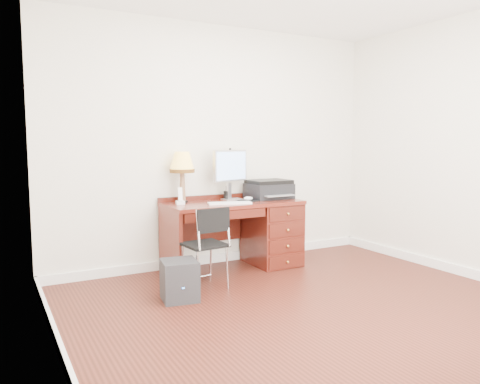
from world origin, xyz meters
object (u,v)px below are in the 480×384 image
phone (180,199)px  equipment_box (180,280)px  monitor (231,169)px  printer (269,189)px  leg_lamp (182,165)px  desk (258,229)px  chair (207,239)px

phone → equipment_box: size_ratio=0.49×
monitor → equipment_box: bearing=-156.0°
printer → phone: (-1.09, 0.00, -0.05)m
monitor → equipment_box: 1.56m
printer → leg_lamp: (-1.02, 0.12, 0.29)m
leg_lamp → equipment_box: leg_lamp is taller
desk → monitor: monitor is taller
leg_lamp → equipment_box: (-0.38, -0.86, -0.97)m
chair → equipment_box: chair is taller
monitor → phone: (-0.64, -0.08, -0.30)m
phone → equipment_box: phone is taller
desk → leg_lamp: leg_lamp is taller
monitor → phone: 0.71m
equipment_box → printer: bearing=37.4°
leg_lamp → printer: bearing=-6.5°
desk → printer: size_ratio=3.06×
desk → chair: 1.02m
desk → monitor: 0.75m
desk → chair: bearing=-149.2°
printer → phone: bearing=178.6°
monitor → printer: (0.45, -0.08, -0.25)m
chair → equipment_box: 0.49m
desk → phone: 0.99m
monitor → phone: size_ratio=3.19×
phone → chair: bearing=-76.6°
monitor → equipment_box: (-0.94, -0.82, -0.92)m
desk → equipment_box: size_ratio=4.20×
desk → equipment_box: bearing=-150.6°
monitor → phone: monitor is taller
printer → leg_lamp: size_ratio=0.90×
monitor → chair: 1.09m
phone → leg_lamp: bearing=67.8°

